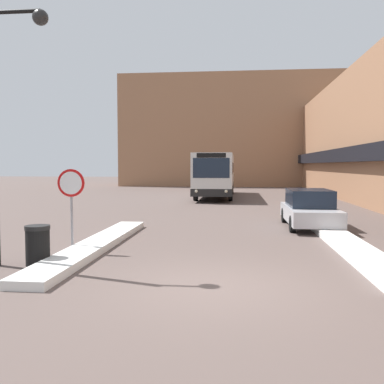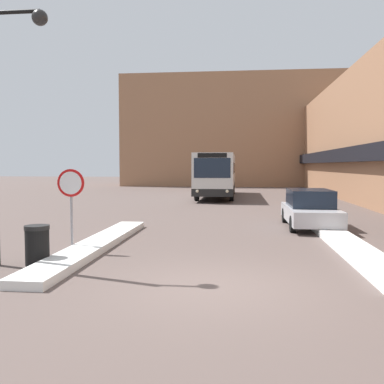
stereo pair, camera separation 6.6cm
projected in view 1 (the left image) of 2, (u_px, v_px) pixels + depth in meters
name	position (u px, v px, depth m)	size (l,w,h in m)	color
ground_plane	(215.00, 287.00, 8.37)	(160.00, 160.00, 0.00)	brown
building_row_right	(370.00, 139.00, 30.88)	(5.50, 60.00, 8.67)	#996B4C
building_backdrop_far	(234.00, 132.00, 50.74)	(26.00, 8.00, 12.66)	#996B4C
snow_bank_left	(96.00, 245.00, 12.29)	(0.90, 8.60, 0.20)	silver
snow_bank_right	(350.00, 246.00, 12.03)	(0.90, 8.68, 0.23)	silver
city_bus	(216.00, 174.00, 32.18)	(2.62, 11.73, 3.19)	silver
parked_car_front	(309.00, 209.00, 16.43)	(1.80, 4.33, 1.45)	#B7B7BC
stop_sign	(71.00, 192.00, 11.69)	(0.76, 0.08, 2.28)	gray
street_lamp	(5.00, 106.00, 9.90)	(1.46, 0.36, 6.03)	black
trash_bin	(38.00, 245.00, 10.19)	(0.59, 0.59, 0.95)	black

